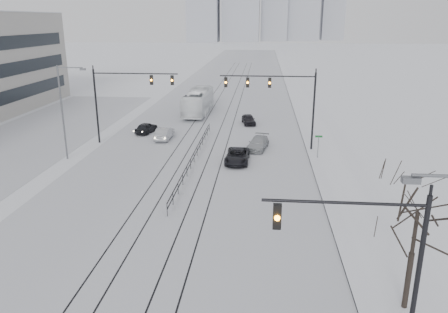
% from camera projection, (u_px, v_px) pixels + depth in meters
% --- Properties ---
extents(road, '(22.00, 260.00, 0.02)m').
position_uv_depth(road, '(223.00, 104.00, 70.02)').
color(road, silver).
rests_on(road, ground).
extents(sidewalk_east, '(5.00, 260.00, 0.16)m').
position_uv_depth(sidewalk_east, '(308.00, 105.00, 68.86)').
color(sidewalk_east, white).
rests_on(sidewalk_east, ground).
extents(curb, '(0.10, 260.00, 0.12)m').
position_uv_depth(curb, '(292.00, 105.00, 69.07)').
color(curb, gray).
rests_on(curb, ground).
extents(parking_strip, '(14.00, 60.00, 0.03)m').
position_uv_depth(parking_strip, '(21.00, 143.00, 47.97)').
color(parking_strip, silver).
rests_on(parking_strip, ground).
extents(tram_rails, '(5.30, 180.00, 0.01)m').
position_uv_depth(tram_rails, '(207.00, 136.00, 51.02)').
color(tram_rails, black).
rests_on(tram_rails, ground).
extents(traffic_mast_near, '(6.10, 0.37, 7.00)m').
position_uv_depth(traffic_mast_near, '(377.00, 254.00, 16.44)').
color(traffic_mast_near, black).
rests_on(traffic_mast_near, ground).
extents(traffic_mast_ne, '(9.60, 0.37, 8.00)m').
position_uv_depth(traffic_mast_ne, '(281.00, 95.00, 43.85)').
color(traffic_mast_ne, black).
rests_on(traffic_mast_ne, ground).
extents(traffic_mast_nw, '(9.10, 0.37, 8.00)m').
position_uv_depth(traffic_mast_nw, '(122.00, 93.00, 46.27)').
color(traffic_mast_nw, black).
rests_on(traffic_mast_nw, ground).
extents(street_light_west, '(2.73, 0.25, 9.00)m').
position_uv_depth(street_light_west, '(65.00, 106.00, 40.99)').
color(street_light_west, '#595B60').
rests_on(street_light_west, ground).
extents(bare_tree, '(4.40, 4.40, 6.10)m').
position_uv_depth(bare_tree, '(416.00, 223.00, 19.11)').
color(bare_tree, black).
rests_on(bare_tree, ground).
extents(median_fence, '(0.06, 24.00, 1.00)m').
position_uv_depth(median_fence, '(194.00, 157.00, 41.37)').
color(median_fence, black).
rests_on(median_fence, ground).
extents(street_sign, '(0.70, 0.06, 2.40)m').
position_uv_depth(street_sign, '(318.00, 143.00, 41.94)').
color(street_sign, '#595B60').
rests_on(street_sign, ground).
extents(sedan_sb_inner, '(2.25, 4.00, 1.28)m').
position_uv_depth(sedan_sb_inner, '(146.00, 128.00, 52.02)').
color(sedan_sb_inner, black).
rests_on(sedan_sb_inner, ground).
extents(sedan_sb_outer, '(1.55, 4.23, 1.38)m').
position_uv_depth(sedan_sb_outer, '(164.00, 133.00, 49.26)').
color(sedan_sb_outer, '#A0A3A8').
rests_on(sedan_sb_outer, ground).
extents(sedan_nb_front, '(2.27, 4.71, 1.29)m').
position_uv_depth(sedan_nb_front, '(237.00, 156.00, 41.27)').
color(sedan_nb_front, black).
rests_on(sedan_nb_front, ground).
extents(sedan_nb_right, '(2.58, 4.62, 1.27)m').
position_uv_depth(sedan_nb_right, '(258.00, 143.00, 45.53)').
color(sedan_nb_right, '#A2A6AA').
rests_on(sedan_nb_right, ground).
extents(sedan_nb_far, '(2.19, 3.90, 1.25)m').
position_uv_depth(sedan_nb_far, '(249.00, 120.00, 56.39)').
color(sedan_nb_far, black).
rests_on(sedan_nb_far, ground).
extents(box_truck, '(3.06, 12.22, 3.39)m').
position_uv_depth(box_truck, '(198.00, 102.00, 62.49)').
color(box_truck, white).
rests_on(box_truck, ground).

